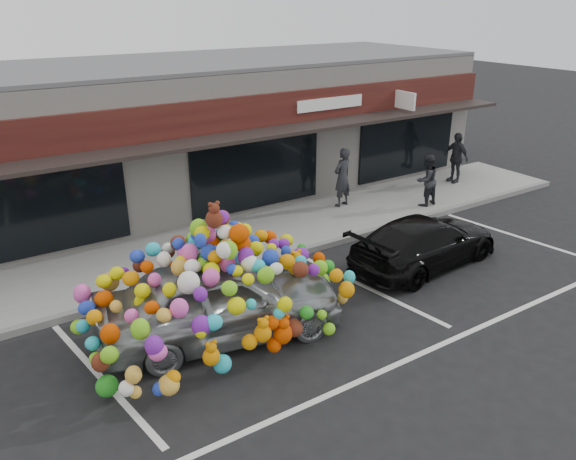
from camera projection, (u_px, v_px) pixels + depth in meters
ground at (266, 329)px, 11.16m from camera, size 90.00×90.00×0.00m
shop_building at (120, 139)px, 16.85m from camera, size 24.00×7.20×4.31m
sidewalk at (185, 254)px, 14.22m from camera, size 26.00×3.00×0.15m
kerb at (211, 277)px, 13.06m from camera, size 26.00×0.18×0.16m
parking_stripe_left at (102, 378)px, 9.69m from camera, size 0.73×4.37×0.01m
parking_stripe_mid at (367, 288)px, 12.72m from camera, size 0.73×4.37×0.01m
parking_stripe_right at (517, 236)px, 15.45m from camera, size 0.73×4.37×0.01m
lane_line at (423, 353)px, 10.39m from camera, size 14.00×0.12×0.01m
toy_car at (220, 291)px, 10.57m from camera, size 3.35×5.26×2.89m
black_sedan at (425, 242)px, 13.60m from camera, size 2.11×4.37×1.23m
pedestrian_a at (342, 177)px, 16.98m from camera, size 0.73×0.56×1.81m
pedestrian_b at (426, 180)px, 17.07m from camera, size 0.80×0.64×1.60m
pedestrian_c at (456, 157)px, 19.24m from camera, size 1.02×0.44×1.72m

